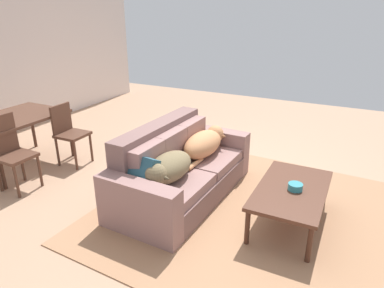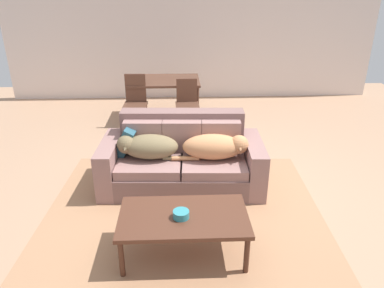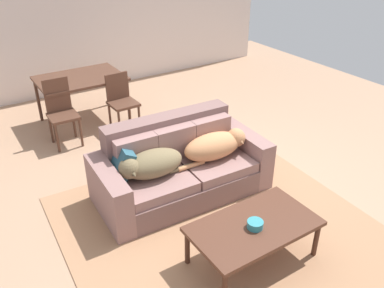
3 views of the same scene
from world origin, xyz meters
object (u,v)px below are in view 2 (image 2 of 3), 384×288
at_px(couch, 182,160).
at_px(dog_on_right_cushion, 216,147).
at_px(dining_chair_near_left, 136,100).
at_px(dining_table, 164,83).
at_px(throw_pillow_by_left_arm, 127,140).
at_px(coffee_table, 184,219).
at_px(dining_chair_near_right, 187,102).
at_px(dog_on_left_cushion, 147,146).
at_px(bowl_on_coffee_table, 181,214).

bearing_deg(couch, dog_on_right_cushion, -18.05).
bearing_deg(dining_chair_near_left, dining_table, 48.75).
bearing_deg(dog_on_right_cushion, throw_pillow_by_left_arm, 170.55).
relative_size(coffee_table, dining_table, 0.93).
distance_m(throw_pillow_by_left_arm, dining_chair_near_left, 1.90).
bearing_deg(dining_chair_near_right, dining_table, 122.39).
relative_size(couch, dining_chair_near_left, 2.12).
distance_m(dog_on_left_cushion, dining_chair_near_right, 2.09).
bearing_deg(bowl_on_coffee_table, throw_pillow_by_left_arm, 114.13).
height_order(throw_pillow_by_left_arm, coffee_table, throw_pillow_by_left_arm).
height_order(coffee_table, dining_table, dining_table).
distance_m(dog_on_right_cushion, bowl_on_coffee_table, 1.32).
bearing_deg(coffee_table, throw_pillow_by_left_arm, 115.40).
height_order(coffee_table, bowl_on_coffee_table, bowl_on_coffee_table).
distance_m(dog_on_left_cushion, bowl_on_coffee_table, 1.36).
bearing_deg(dining_table, coffee_table, -85.95).
bearing_deg(dining_chair_near_right, dog_on_right_cushion, -83.49).
bearing_deg(couch, dining_table, 98.97).
distance_m(throw_pillow_by_left_arm, dining_table, 2.46).
xyz_separation_m(dog_on_right_cushion, bowl_on_coffee_table, (-0.45, -1.24, -0.11)).
distance_m(dining_table, dining_chair_near_right, 0.75).
relative_size(bowl_on_coffee_table, dining_chair_near_right, 0.17).
distance_m(couch, dining_chair_near_right, 1.92).
height_order(bowl_on_coffee_table, dining_table, dining_table).
bearing_deg(dog_on_right_cushion, dining_chair_near_right, 100.64).
height_order(throw_pillow_by_left_arm, dining_chair_near_right, dining_chair_near_right).
distance_m(couch, dog_on_right_cushion, 0.51).
height_order(dog_on_right_cushion, dining_table, dining_table).
relative_size(couch, bowl_on_coffee_table, 13.63).
bearing_deg(throw_pillow_by_left_arm, dog_on_right_cushion, -11.98).
bearing_deg(dining_chair_near_right, bowl_on_coffee_table, -94.29).
bearing_deg(dining_chair_near_left, dining_chair_near_right, -2.69).
distance_m(dog_on_left_cushion, throw_pillow_by_left_arm, 0.32).
bearing_deg(throw_pillow_by_left_arm, couch, -6.50).
bearing_deg(dining_chair_near_right, throw_pillow_by_left_arm, -115.68).
bearing_deg(dining_chair_near_left, dog_on_right_cushion, -59.16).
bearing_deg(dining_chair_near_right, dining_chair_near_left, 174.16).
height_order(couch, bowl_on_coffee_table, couch).
distance_m(throw_pillow_by_left_arm, bowl_on_coffee_table, 1.62).
distance_m(throw_pillow_by_left_arm, dining_chair_near_right, 2.00).
xyz_separation_m(dog_on_left_cushion, dining_chair_near_left, (-0.35, 2.08, -0.04)).
distance_m(coffee_table, dining_chair_near_left, 3.42).
bearing_deg(dining_chair_near_right, coffee_table, -93.91).
bearing_deg(coffee_table, dining_chair_near_right, 87.69).
relative_size(dining_chair_near_left, dining_chair_near_right, 1.08).
height_order(dining_table, dining_chair_near_left, dining_chair_near_left).
relative_size(coffee_table, bowl_on_coffee_table, 8.00).
xyz_separation_m(bowl_on_coffee_table, dining_chair_near_right, (0.15, 3.30, 0.04)).
bearing_deg(dog_on_right_cushion, couch, 161.95).
distance_m(bowl_on_coffee_table, dining_table, 3.92).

